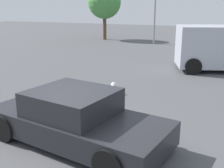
% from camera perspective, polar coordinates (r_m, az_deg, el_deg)
% --- Properties ---
extents(ground_plane, '(80.00, 80.00, 0.00)m').
position_cam_1_polar(ground_plane, '(6.74, -8.68, -11.77)').
color(ground_plane, '#515154').
extents(sedan_foreground, '(4.52, 2.41, 1.25)m').
position_cam_1_polar(sedan_foreground, '(6.54, -7.46, -7.08)').
color(sedan_foreground, '#232328').
rests_on(sedan_foreground, ground_plane).
extents(dog, '(0.32, 0.67, 0.43)m').
position_cam_1_polar(dog, '(9.91, 0.04, -0.85)').
color(dog, white).
rests_on(dog, ground_plane).
extents(tree_back_left, '(3.01, 3.01, 4.89)m').
position_cam_1_polar(tree_back_left, '(26.59, -1.53, 16.28)').
color(tree_back_left, brown).
rests_on(tree_back_left, ground_plane).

